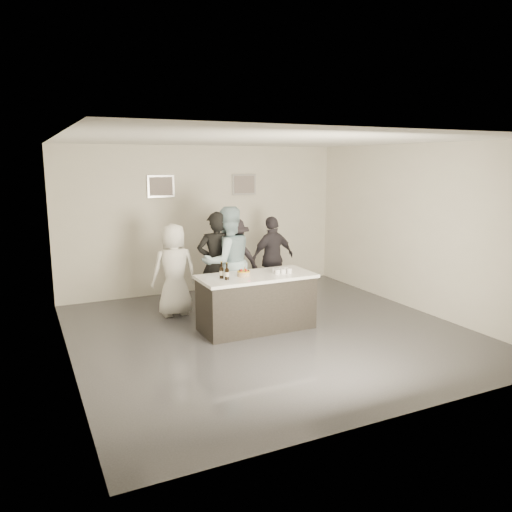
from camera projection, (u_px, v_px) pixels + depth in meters
name	position (u px, v px, depth m)	size (l,w,h in m)	color
floor	(269.00, 332.00, 7.99)	(6.00, 6.00, 0.00)	#3D3D42
ceiling	(270.00, 140.00, 7.43)	(6.00, 6.00, 0.00)	white
wall_back	(204.00, 219.00, 10.37)	(6.00, 0.04, 3.00)	silver
wall_front	(405.00, 281.00, 5.06)	(6.00, 0.04, 3.00)	silver
wall_left	(64.00, 255.00, 6.44)	(0.04, 6.00, 3.00)	silver
wall_right	(418.00, 228.00, 8.99)	(0.04, 6.00, 3.00)	silver
picture_left	(161.00, 186.00, 9.83)	(0.54, 0.04, 0.44)	#B2B2B7
picture_right	(244.00, 184.00, 10.59)	(0.54, 0.04, 0.44)	#B2B2B7
bar_counter	(256.00, 302.00, 8.06)	(1.86, 0.86, 0.90)	white
cake	(244.00, 274.00, 7.88)	(0.20, 0.20, 0.07)	yellow
beer_bottle_a	(222.00, 270.00, 7.71)	(0.07, 0.07, 0.26)	black
beer_bottle_b	(227.00, 271.00, 7.63)	(0.07, 0.07, 0.26)	black
tumbler_cluster	(282.00, 271.00, 8.10)	(0.30, 0.19, 0.08)	#C48012
candles	(252.00, 281.00, 7.58)	(0.24, 0.08, 0.01)	pink
person_main_black	(217.00, 264.00, 8.66)	(0.67, 0.44, 1.85)	black
person_main_blue	(228.00, 262.00, 8.65)	(0.94, 0.73, 1.93)	#95B6C3
person_guest_left	(174.00, 270.00, 8.73)	(0.80, 0.52, 1.63)	white
person_guest_right	(273.00, 258.00, 9.82)	(0.96, 0.40, 1.63)	#343039
person_guest_back	(234.00, 262.00, 9.35)	(1.07, 0.62, 1.66)	black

